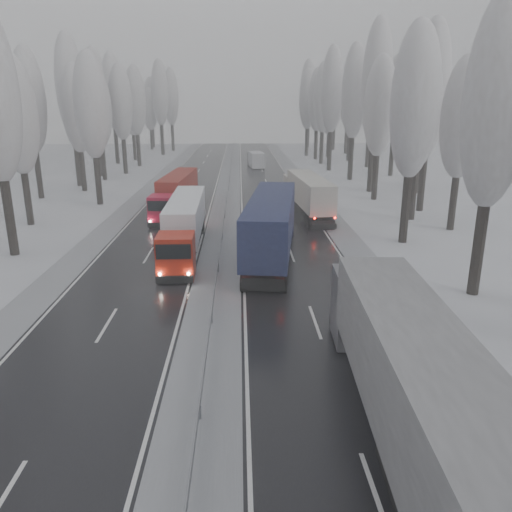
{
  "coord_description": "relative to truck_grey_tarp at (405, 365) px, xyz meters",
  "views": [
    {
      "loc": [
        1.48,
        -11.15,
        10.65
      ],
      "look_at": [
        2.39,
        16.41,
        2.2
      ],
      "focal_mm": 35.0,
      "sensor_mm": 36.0,
      "label": 1
    }
  ],
  "objects": [
    {
      "name": "ground",
      "position": [
        -6.77,
        -3.06,
        -2.57
      ],
      "size": [
        260.0,
        260.0,
        0.0
      ],
      "primitive_type": "plane",
      "color": "silver",
      "rests_on": "ground"
    },
    {
      "name": "carriageway_right",
      "position": [
        -1.52,
        26.94,
        -2.55
      ],
      "size": [
        7.5,
        200.0,
        0.03
      ],
      "primitive_type": "cube",
      "color": "black",
      "rests_on": "ground"
    },
    {
      "name": "carriageway_left",
      "position": [
        -12.02,
        26.94,
        -2.55
      ],
      "size": [
        7.5,
        200.0,
        0.03
      ],
      "primitive_type": "cube",
      "color": "black",
      "rests_on": "ground"
    },
    {
      "name": "median_slush",
      "position": [
        -6.77,
        26.94,
        -2.55
      ],
      "size": [
        3.0,
        200.0,
        0.04
      ],
      "primitive_type": "cube",
      "color": "#9C9EA3",
      "rests_on": "ground"
    },
    {
      "name": "shoulder_right",
      "position": [
        3.43,
        26.94,
        -2.55
      ],
      "size": [
        2.4,
        200.0,
        0.04
      ],
      "primitive_type": "cube",
      "color": "#9C9EA3",
      "rests_on": "ground"
    },
    {
      "name": "shoulder_left",
      "position": [
        -16.97,
        26.94,
        -2.55
      ],
      "size": [
        2.4,
        200.0,
        0.04
      ],
      "primitive_type": "cube",
      "color": "#9C9EA3",
      "rests_on": "ground"
    },
    {
      "name": "median_guardrail",
      "position": [
        -6.77,
        26.92,
        -1.97
      ],
      "size": [
        0.12,
        200.0,
        0.76
      ],
      "color": "slate",
      "rests_on": "ground"
    },
    {
      "name": "tree_16",
      "position": [
        8.26,
        12.61,
        8.1
      ],
      "size": [
        3.6,
        3.6,
        16.53
      ],
      "color": "black",
      "rests_on": "ground"
    },
    {
      "name": "tree_18",
      "position": [
        7.74,
        23.97,
        8.13
      ],
      "size": [
        3.6,
        3.6,
        16.58
      ],
      "color": "black",
      "rests_on": "ground"
    },
    {
      "name": "tree_19",
      "position": [
        13.25,
        27.97,
        6.85
      ],
      "size": [
        3.6,
        3.6,
        14.57
      ],
      "color": "black",
      "rests_on": "ground"
    },
    {
      "name": "tree_20",
      "position": [
        11.13,
        32.1,
        7.58
      ],
      "size": [
        3.6,
        3.6,
        15.71
      ],
      "color": "black",
      "rests_on": "ground"
    },
    {
      "name": "tree_21",
      "position": [
        13.35,
        36.1,
        9.43
      ],
      "size": [
        3.6,
        3.6,
        18.62
      ],
      "color": "black",
      "rests_on": "ground"
    },
    {
      "name": "tree_22",
      "position": [
        10.25,
        42.54,
        7.67
      ],
      "size": [
        3.6,
        3.6,
        15.86
      ],
      "color": "black",
      "rests_on": "ground"
    },
    {
      "name": "tree_23",
      "position": [
        16.54,
        46.54,
        6.2
      ],
      "size": [
        3.6,
        3.6,
        13.55
      ],
      "color": "black",
      "rests_on": "ground"
    },
    {
      "name": "tree_24",
      "position": [
        11.13,
        47.96,
        10.62
      ],
      "size": [
        3.6,
        3.6,
        20.49
      ],
      "color": "black",
      "rests_on": "ground"
    },
    {
      "name": "tree_25",
      "position": [
        18.04,
        51.96,
        9.95
      ],
      "size": [
        3.6,
        3.6,
        19.44
      ],
      "color": "black",
      "rests_on": "ground"
    },
    {
      "name": "tree_26",
      "position": [
        10.79,
        58.21,
        9.54
      ],
      "size": [
        3.6,
        3.6,
        18.78
      ],
      "color": "black",
      "rests_on": "ground"
    },
    {
      "name": "tree_27",
      "position": [
        17.94,
        62.21,
        8.79
      ],
      "size": [
        3.6,
        3.6,
        17.62
      ],
      "color": "black",
      "rests_on": "ground"
    },
    {
      "name": "tree_28",
      "position": [
        9.57,
        68.89,
        10.07
      ],
      "size": [
        3.6,
        3.6,
        19.62
      ],
      "color": "black",
      "rests_on": "ground"
    },
    {
      "name": "tree_29",
      "position": [
        16.94,
        72.89,
        9.11
      ],
      "size": [
        3.6,
        3.6,
        18.11
      ],
      "color": "black",
      "rests_on": "ground"
    },
    {
      "name": "tree_30",
      "position": [
        9.79,
        78.64,
        8.95
      ],
      "size": [
        3.6,
        3.6,
        17.86
      ],
      "color": "black",
      "rests_on": "ground"
    },
    {
      "name": "tree_31",
      "position": [
        15.71,
        82.64,
        9.41
      ],
      "size": [
        3.6,
        3.6,
        18.58
      ],
      "color": "black",
      "rests_on": "ground"
    },
    {
      "name": "tree_32",
      "position": [
        9.86,
        86.15,
        8.61
      ],
      "size": [
        3.6,
        3.6,
        17.33
      ],
      "color": "black",
      "rests_on": "ground"
    },
    {
      "name": "tree_33",
      "position": [
        13.0,
        90.15,
        6.69
      ],
      "size": [
        3.6,
        3.6,
        14.33
      ],
      "color": "black",
      "rests_on": "ground"
    },
    {
      "name": "tree_34",
      "position": [
        8.96,
        93.26,
        8.8
      ],
      "size": [
        3.6,
        3.6,
        17.63
      ],
      "color": "black",
      "rests_on": "ground"
    },
    {
      "name": "tree_35",
      "position": [
        18.17,
        97.26,
        9.2
      ],
      "size": [
        3.6,
        3.6,
        18.25
      ],
      "color": "black",
      "rests_on": "ground"
    },
    {
      "name": "tree_36",
      "position": [
        10.27,
        103.1,
        10.45
      ],
      "size": [
        3.6,
        3.6,
        20.23
      ],
      "color": "black",
      "rests_on": "ground"
    },
    {
      "name": "tree_37",
      "position": [
        17.25,
        107.1,
        8.0
      ],
      "size": [
        3.6,
        3.6,
        16.37
      ],
      "color": "black",
      "rests_on": "ground"
    },
    {
      "name": "tree_38",
      "position": [
        11.96,
        113.66,
        9.02
      ],
      "size": [
        3.6,
        3.6,
        17.97
      ],
      "color": "black",
      "rests_on": "ground"
    },
    {
      "name": "tree_39",
      "position": [
        14.78,
        117.66,
        7.88
      ],
      "size": [
        3.6,
        3.6,
        16.19
      ],
      "color": "black",
      "rests_on": "ground"
    },
    {
      "name": "tree_60",
      "position": [
        -24.52,
        31.14,
        7.02
      ],
      "size": [
        3.6,
        3.6,
        14.84
      ],
      "color": "black",
      "rests_on": "ground"
    },
    {
      "name": "tree_62",
      "position": [
        -20.71,
        40.67,
        7.79
      ],
      "size": [
        3.6,
        3.6,
        16.04
      ],
      "color": "black",
      "rests_on": "ground"
    },
    {
      "name": "tree_63",
      "position": [
        -28.62,
        44.67,
        8.33
      ],
      "size": [
        3.6,
        3.6,
        16.88
      ],
      "color": "black",
      "rests_on": "ground"
    },
    {
      "name": "tree_64",
      "position": [
        -25.03,
        49.65,
        7.39
      ],
      "size": [
        3.6,
        3.6,
        15.42
      ],
      "color": "black",
      "rests_on": "ground"
    },
    {
      "name": "tree_65",
      "position": [
        -26.82,
        53.65,
        9.98
      ],
      "size": [
        3.6,
        3.6,
        19.48
      ],
      "color": "black",
      "rests_on": "ground"
    },
    {
      "name": "tree_66",
      "position": [
        -24.93,
        59.29,
        7.27
      ],
      "size": [
        3.6,
        3.6,
        15.23
      ],
      "color": "black",
      "rests_on": "ground"
    },
    {
      "name": "tree_67",
      "position": [
        -26.32,
        63.29,
        8.46
      ],
      "size": [
        3.6,
        3.6,
        17.09
      ],
      "color": "black",
      "rests_on": "ground"
    },
    {
      "name": "tree_68",
      "position": [
        -23.35,
        66.05,
        8.18
      ],
      "size": [
        3.6,
        3.6,
        16.65
      ],
      "color": "black",
      "rests_on": "ground"
    },
    {
      "name": "tree_69",
      "position": [
        -28.19,
        70.05,
        9.89
      ],
      "size": [
        3.6,
        3.6,
        19.35
      ],
      "color": "black",
      "rests_on": "ground"
    },
    {
      "name": "tree_70",
      "position": [
        -23.1,
        76.13,
        8.46
      ],
      "size": [
        3.6,
        3.6,
        17.09
      ],
      "color": "black",
      "rests_on": "ground"
    },
    {
      "name": "tree_71",
      "position": [
        -27.86,
        80.13,
        10.06
      ],
      "size": [
        3.6,
        3.6,
        19.61
      ],
      "color": "black",
      "rests_on": "ground"
    },
    {
      "name": "tree_72",
      "position": [
        -25.7,
        85.47,
        7.19
      ],
      "size": [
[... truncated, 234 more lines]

